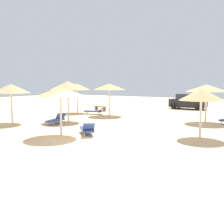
{
  "coord_description": "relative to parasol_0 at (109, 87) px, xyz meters",
  "views": [
    {
      "loc": [
        8.47,
        -10.02,
        2.96
      ],
      "look_at": [
        0.0,
        3.0,
        1.2
      ],
      "focal_mm": 41.31,
      "sensor_mm": 36.0,
      "label": 1
    }
  ],
  "objects": [
    {
      "name": "parasol_7",
      "position": [
        -3.94,
        0.16,
        -0.04
      ],
      "size": [
        2.57,
        2.57,
        2.89
      ],
      "color": "silver",
      "rests_on": "ground"
    },
    {
      "name": "parked_car",
      "position": [
        4.28,
        9.66,
        -1.79
      ],
      "size": [
        4.01,
        2.01,
        1.72
      ],
      "color": "black",
      "rests_on": "ground"
    },
    {
      "name": "parasol_1",
      "position": [
        -0.67,
        -4.72,
        0.14
      ],
      "size": [
        2.77,
        2.77,
        3.09
      ],
      "color": "silver",
      "rests_on": "ground"
    },
    {
      "name": "parasol_6",
      "position": [
        9.48,
        -5.33,
        -0.28
      ],
      "size": [
        2.38,
        2.38,
        2.67
      ],
      "color": "silver",
      "rests_on": "ground"
    },
    {
      "name": "parasol_4",
      "position": [
        -3.5,
        -7.72,
        -0.07
      ],
      "size": [
        2.76,
        2.76,
        2.88
      ],
      "color": "silver",
      "rests_on": "ground"
    },
    {
      "name": "bench_0",
      "position": [
        -2.86,
        2.59,
        -2.26
      ],
      "size": [
        1.53,
        0.52,
        0.49
      ],
      "color": "brown",
      "rests_on": "ground"
    },
    {
      "name": "parasol_0",
      "position": [
        0.0,
        0.0,
        0.0
      ],
      "size": [
        2.95,
        2.95,
        2.9
      ],
      "color": "silver",
      "rests_on": "ground"
    },
    {
      "name": "lounger_3",
      "position": [
        3.8,
        -8.02,
        -2.29
      ],
      "size": [
        1.78,
        1.73,
        0.8
      ],
      "color": "#33478C",
      "rests_on": "ground"
    },
    {
      "name": "parasol_3",
      "position": [
        2.76,
        -9.05,
        -0.14
      ],
      "size": [
        2.74,
        2.74,
        2.73
      ],
      "color": "silver",
      "rests_on": "ground"
    },
    {
      "name": "lounger_1",
      "position": [
        -0.48,
        -6.22,
        -2.3
      ],
      "size": [
        1.09,
        2.0,
        0.69
      ],
      "color": "#33478C",
      "rests_on": "ground"
    },
    {
      "name": "ground_plane",
      "position": [
        4.52,
        -9.48,
        -2.61
      ],
      "size": [
        80.0,
        80.0,
        0.0
      ],
      "primitive_type": "plane",
      "color": "#DBBA8C"
    },
    {
      "name": "parasol_2",
      "position": [
        8.4,
        0.52,
        -0.04
      ],
      "size": [
        3.06,
        3.06,
        2.84
      ],
      "color": "silver",
      "rests_on": "ground"
    },
    {
      "name": "lounger_0",
      "position": [
        -1.64,
        -0.05,
        -2.3
      ],
      "size": [
        2.01,
        1.28,
        0.65
      ],
      "color": "#33478C",
      "rests_on": "ground"
    }
  ]
}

